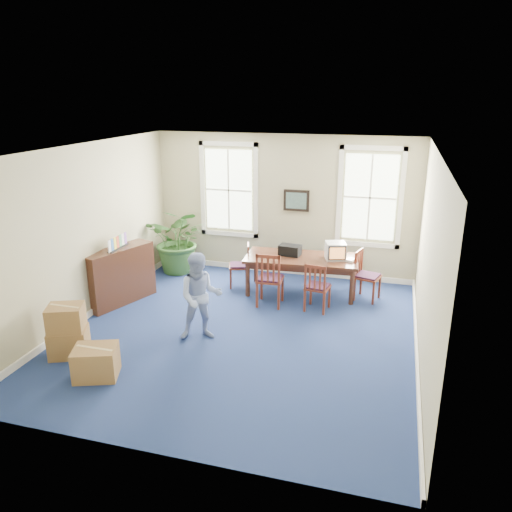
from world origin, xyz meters
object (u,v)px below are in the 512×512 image
(conference_table, at_px, (301,275))
(chair_near_left, at_px, (270,278))
(cardboard_boxes, at_px, (84,328))
(potted_plant, at_px, (179,240))
(credenza, at_px, (120,275))
(crt_tv, at_px, (335,251))
(man, at_px, (200,297))

(conference_table, bearing_deg, chair_near_left, -125.22)
(chair_near_left, bearing_deg, cardboard_boxes, 45.66)
(potted_plant, xyz_separation_m, cardboard_boxes, (0.11, -4.01, -0.33))
(cardboard_boxes, bearing_deg, potted_plant, 91.64)
(credenza, bearing_deg, conference_table, 44.03)
(crt_tv, height_order, credenza, credenza)
(chair_near_left, relative_size, man, 0.73)
(conference_table, bearing_deg, credenza, -160.53)
(man, xyz_separation_m, potted_plant, (-1.73, 2.99, 0.02))
(chair_near_left, relative_size, credenza, 0.75)
(man, bearing_deg, cardboard_boxes, -170.63)
(man, relative_size, cardboard_boxes, 0.97)
(crt_tv, distance_m, cardboard_boxes, 5.07)
(potted_plant, bearing_deg, credenza, -101.99)
(credenza, bearing_deg, potted_plant, 98.31)
(credenza, height_order, cardboard_boxes, credenza)
(chair_near_left, distance_m, man, 1.89)
(conference_table, height_order, credenza, credenza)
(crt_tv, relative_size, credenza, 0.28)
(chair_near_left, distance_m, cardboard_boxes, 3.64)
(conference_table, distance_m, man, 2.83)
(conference_table, relative_size, chair_near_left, 2.08)
(potted_plant, bearing_deg, conference_table, -9.18)
(crt_tv, xyz_separation_m, credenza, (-4.09, -1.55, -0.38))
(conference_table, bearing_deg, crt_tv, 0.14)
(chair_near_left, distance_m, credenza, 3.01)
(cardboard_boxes, bearing_deg, credenza, 104.74)
(crt_tv, height_order, potted_plant, potted_plant)
(potted_plant, relative_size, cardboard_boxes, 0.99)
(chair_near_left, xyz_separation_m, potted_plant, (-2.51, 1.27, 0.23))
(conference_table, height_order, cardboard_boxes, cardboard_boxes)
(crt_tv, bearing_deg, conference_table, 167.04)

